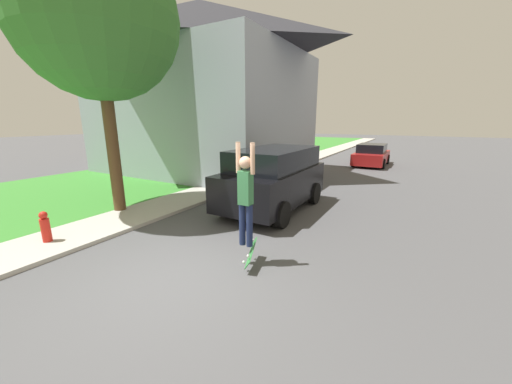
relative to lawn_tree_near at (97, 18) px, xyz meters
name	(u,v)px	position (x,y,z in m)	size (l,w,h in m)	color
ground_plane	(170,278)	(4.41, -2.08, -5.66)	(120.00, 120.00, 0.00)	#49494C
lawn	(145,179)	(-3.59, 3.92, -5.62)	(10.00, 80.00, 0.08)	#387F2D
sidewalk	(215,189)	(0.81, 3.92, -5.61)	(1.80, 80.00, 0.10)	#ADA89E
house	(203,87)	(-2.85, 7.78, -0.91)	(11.48, 8.87, 9.01)	#99A3B2
lawn_tree_near	(97,18)	(0.00, 0.00, 0.00)	(4.48, 4.48, 7.84)	brown
suv_parked	(274,178)	(4.15, 2.80, -4.58)	(2.18, 4.42, 2.03)	black
car_down_street	(371,155)	(5.44, 14.73, -4.99)	(1.98, 4.11, 1.41)	maroon
skateboarder	(246,194)	(5.39, -0.91, -4.14)	(0.41, 0.24, 2.07)	#192347
skateboard	(251,252)	(5.49, -0.90, -5.35)	(0.40, 0.77, 0.38)	#337F3D
fire_hydrant	(45,227)	(0.77, -2.47, -5.20)	(0.20, 0.20, 0.75)	red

